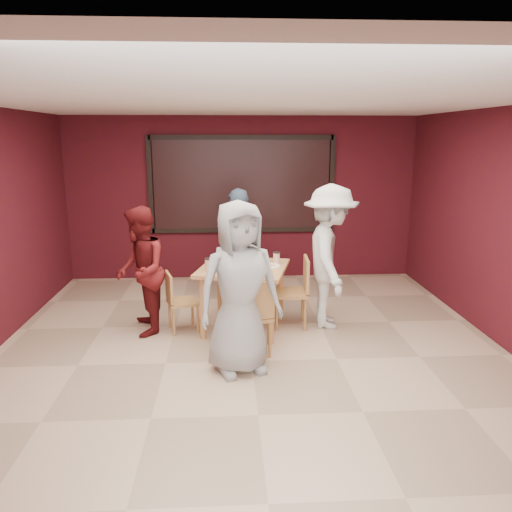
{
  "coord_description": "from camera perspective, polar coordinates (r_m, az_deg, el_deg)",
  "views": [
    {
      "loc": [
        -0.25,
        -5.15,
        2.45
      ],
      "look_at": [
        0.1,
        0.99,
        0.98
      ],
      "focal_mm": 35.0,
      "sensor_mm": 36.0,
      "label": 1
    }
  ],
  "objects": [
    {
      "name": "diner_left",
      "position": [
        6.4,
        -13.07,
        -1.7
      ],
      "size": [
        0.74,
        0.88,
        1.62
      ],
      "primitive_type": "imported",
      "rotation": [
        0.0,
        0.0,
        -1.41
      ],
      "color": "#5E1214",
      "rests_on": "floor"
    },
    {
      "name": "diner_right",
      "position": [
        6.52,
        8.43,
        -0.1
      ],
      "size": [
        0.78,
        1.26,
        1.87
      ],
      "primitive_type": "imported",
      "rotation": [
        0.0,
        0.0,
        1.5
      ],
      "color": "silver",
      "rests_on": "floor"
    },
    {
      "name": "chair_front",
      "position": [
        5.64,
        -0.46,
        -6.55
      ],
      "size": [
        0.54,
        0.54,
        0.91
      ],
      "color": "tan",
      "rests_on": "floor"
    },
    {
      "name": "floor",
      "position": [
        5.71,
        -0.46,
        -11.92
      ],
      "size": [
        7.0,
        7.0,
        0.0
      ],
      "primitive_type": "plane",
      "color": "#CBAC8D",
      "rests_on": "ground"
    },
    {
      "name": "window_blinds",
      "position": [
        8.64,
        -1.62,
        8.16
      ],
      "size": [
        3.0,
        0.02,
        1.5
      ],
      "primitive_type": "cube",
      "color": "black"
    },
    {
      "name": "diner_back",
      "position": [
        7.58,
        -2.07,
        1.34
      ],
      "size": [
        0.63,
        0.42,
        1.71
      ],
      "primitive_type": "imported",
      "rotation": [
        0.0,
        0.0,
        3.13
      ],
      "color": "#32445A",
      "rests_on": "floor"
    },
    {
      "name": "chair_right",
      "position": [
        6.54,
        4.64,
        -3.66
      ],
      "size": [
        0.47,
        0.47,
        0.93
      ],
      "color": "tan",
      "rests_on": "floor"
    },
    {
      "name": "chair_left",
      "position": [
        6.46,
        -8.95,
        -4.8
      ],
      "size": [
        0.47,
        0.47,
        0.78
      ],
      "color": "tan",
      "rests_on": "floor"
    },
    {
      "name": "chair_back",
      "position": [
        7.23,
        -1.06,
        -2.5
      ],
      "size": [
        0.45,
        0.45,
        0.81
      ],
      "color": "tan",
      "rests_on": "floor"
    },
    {
      "name": "dining_table",
      "position": [
        6.38,
        -1.46,
        -2.18
      ],
      "size": [
        1.28,
        1.28,
        0.99
      ],
      "color": "tan",
      "rests_on": "floor"
    },
    {
      "name": "diner_front",
      "position": [
        5.19,
        -1.9,
        -3.7
      ],
      "size": [
        1.04,
        0.85,
        1.84
      ],
      "primitive_type": "imported",
      "rotation": [
        0.0,
        0.0,
        0.33
      ],
      "color": "#9A9A9A",
      "rests_on": "floor"
    }
  ]
}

